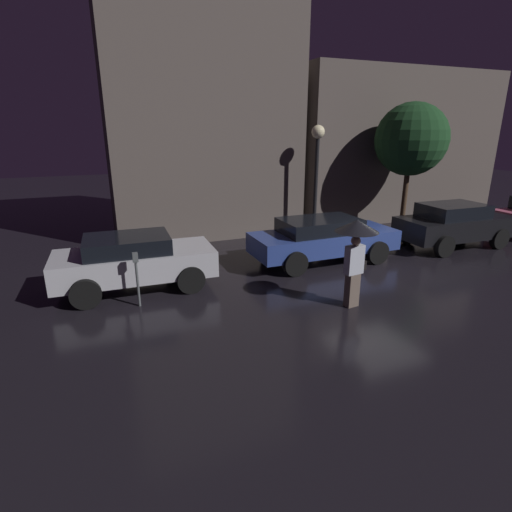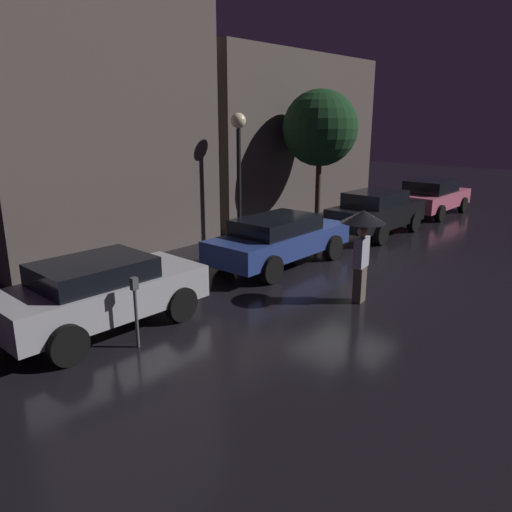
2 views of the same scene
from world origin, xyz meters
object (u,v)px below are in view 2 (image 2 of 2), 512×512
object	(u,v)px
parked_car_black	(376,212)
street_lamp_near	(239,148)
parking_meter	(136,305)
pedestrian_with_umbrella	(363,232)
parked_car_blue	(279,239)
parked_car_pink	(431,196)
parked_car_silver	(101,292)

from	to	relation	value
parked_car_black	street_lamp_near	bearing A→B (deg)	146.03
parking_meter	pedestrian_with_umbrella	bearing A→B (deg)	-21.82
parked_car_black	parking_meter	xyz separation A→B (m)	(-10.78, -1.00, 0.00)
parked_car_blue	pedestrian_with_umbrella	world-z (taller)	pedestrian_with_umbrella
parking_meter	street_lamp_near	world-z (taller)	street_lamp_near
pedestrian_with_umbrella	street_lamp_near	distance (m)	6.28
parked_car_pink	parked_car_black	bearing A→B (deg)	-178.99
parking_meter	street_lamp_near	bearing A→B (deg)	29.21
parked_car_black	parking_meter	distance (m)	10.83
parked_car_blue	parked_car_pink	bearing A→B (deg)	-1.64
street_lamp_near	parked_car_black	bearing A→B (deg)	-35.81
parked_car_blue	parked_car_pink	distance (m)	9.97
parked_car_silver	parking_meter	world-z (taller)	parked_car_silver
parked_car_pink	parking_meter	xyz separation A→B (m)	(-15.65, -1.02, 0.05)
parked_car_black	street_lamp_near	distance (m)	5.32
parked_car_silver	parked_car_black	size ratio (longest dim) A/B	0.99
parked_car_blue	parked_car_black	bearing A→B (deg)	-3.13
parked_car_black	pedestrian_with_umbrella	world-z (taller)	pedestrian_with_umbrella
parked_car_black	parked_car_pink	bearing A→B (deg)	2.05
parked_car_silver	parked_car_blue	world-z (taller)	parked_car_silver
parking_meter	parked_car_black	bearing A→B (deg)	5.32
parked_car_pink	parking_meter	distance (m)	15.69
parking_meter	street_lamp_near	xyz separation A→B (m)	(6.86, 3.84, 2.22)
parked_car_blue	parked_car_silver	bearing A→B (deg)	-179.39
parking_meter	parked_car_pink	bearing A→B (deg)	3.73
parked_car_silver	parking_meter	xyz separation A→B (m)	(-0.05, -1.17, 0.04)
parked_car_pink	street_lamp_near	distance (m)	9.51
parked_car_silver	street_lamp_near	distance (m)	7.65
parking_meter	parked_car_blue	bearing A→B (deg)	12.48
parking_meter	street_lamp_near	distance (m)	8.17
pedestrian_with_umbrella	parked_car_silver	bearing A→B (deg)	139.32
parked_car_pink	parking_meter	world-z (taller)	parked_car_pink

